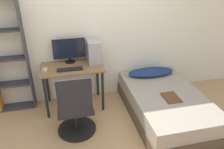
% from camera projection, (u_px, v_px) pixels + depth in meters
% --- Properties ---
extents(ground_plane, '(14.00, 14.00, 0.00)m').
position_uv_depth(ground_plane, '(110.00, 149.00, 3.02)').
color(ground_plane, tan).
extents(wall_back, '(8.00, 0.05, 2.50)m').
position_uv_depth(wall_back, '(91.00, 32.00, 3.78)').
color(wall_back, silver).
rests_on(wall_back, ground_plane).
extents(desk, '(1.03, 0.61, 0.77)m').
position_uv_depth(desk, '(73.00, 73.00, 3.69)').
color(desk, brown).
rests_on(desk, ground_plane).
extents(bookshelf, '(0.67, 0.25, 1.87)m').
position_uv_depth(bookshelf, '(1.00, 64.00, 3.52)').
color(bookshelf, '#38383D').
rests_on(bookshelf, ground_plane).
extents(office_chair, '(0.58, 0.58, 1.00)m').
position_uv_depth(office_chair, '(76.00, 113.00, 3.16)').
color(office_chair, black).
rests_on(office_chair, ground_plane).
extents(bed, '(1.15, 1.86, 0.44)m').
position_uv_depth(bed, '(165.00, 104.00, 3.63)').
color(bed, '#4C3D2D').
rests_on(bed, ground_plane).
extents(pillow, '(0.87, 0.36, 0.11)m').
position_uv_depth(pillow, '(151.00, 72.00, 4.09)').
color(pillow, navy).
rests_on(pillow, bed).
extents(magazine, '(0.24, 0.32, 0.01)m').
position_uv_depth(magazine, '(171.00, 97.00, 3.39)').
color(magazine, '#56331E').
rests_on(magazine, bed).
extents(monitor, '(0.54, 0.18, 0.42)m').
position_uv_depth(monitor, '(69.00, 50.00, 3.70)').
color(monitor, black).
rests_on(monitor, desk).
extents(keyboard, '(0.41, 0.12, 0.02)m').
position_uv_depth(keyboard, '(70.00, 69.00, 3.51)').
color(keyboard, black).
rests_on(keyboard, desk).
extents(pc_tower, '(0.21, 0.35, 0.39)m').
position_uv_depth(pc_tower, '(94.00, 51.00, 3.72)').
color(pc_tower, '#99999E').
rests_on(pc_tower, desk).
extents(phone, '(0.07, 0.14, 0.01)m').
position_uv_depth(phone, '(45.00, 69.00, 3.52)').
color(phone, '#B7B7BC').
rests_on(phone, desk).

